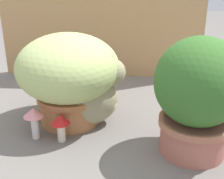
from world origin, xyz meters
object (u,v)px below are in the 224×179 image
object	(u,v)px
mushroom_ornament_pink	(34,116)
grass_planter	(68,74)
leafy_planter	(198,95)
cat	(89,97)
mushroom_ornament_red	(61,123)

from	to	relation	value
mushroom_ornament_pink	grass_planter	bearing A→B (deg)	53.70
leafy_planter	cat	bearing A→B (deg)	155.51
grass_planter	cat	xyz separation A→B (m)	(0.09, -0.02, -0.09)
leafy_planter	cat	distance (m)	0.44
cat	mushroom_ornament_red	bearing A→B (deg)	-121.68
grass_planter	mushroom_ornament_pink	world-z (taller)	grass_planter
leafy_planter	cat	size ratio (longest dim) A/B	1.09
mushroom_ornament_pink	leafy_planter	bearing A→B (deg)	-4.79
leafy_planter	cat	world-z (taller)	leafy_planter
cat	mushroom_ornament_red	distance (m)	0.18
cat	mushroom_ornament_red	size ratio (longest dim) A/B	3.48
grass_planter	leafy_planter	size ratio (longest dim) A/B	0.99
mushroom_ornament_red	grass_planter	bearing A→B (deg)	88.58
mushroom_ornament_pink	cat	bearing A→B (deg)	33.84
grass_planter	leafy_planter	distance (m)	0.52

